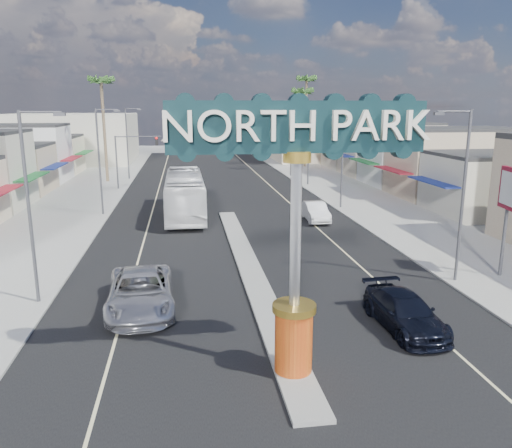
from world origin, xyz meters
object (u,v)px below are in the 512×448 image
object	(u,v)px
streetlight_r_mid	(341,153)
palm_right_far	(307,84)
streetlight_r_near	(461,188)
gateway_sign	(296,208)
palm_left_far	(101,86)
suv_right	(405,312)
traffic_signal_left	(133,151)
traffic_signal_right	(294,149)
streetlight_r_far	(290,138)
palm_right_mid	(303,96)
bank_pylon_sign	(509,195)
city_bus	(185,194)
streetlight_l_mid	(101,156)
suv_left	(141,292)
car_parked_right	(315,212)
streetlight_l_far	(128,140)
streetlight_l_near	(32,199)

from	to	relation	value
streetlight_r_mid	palm_right_far	bearing A→B (deg)	81.88
streetlight_r_near	gateway_sign	bearing A→B (deg)	-142.45
palm_left_far	suv_right	bearing A→B (deg)	-67.76
traffic_signal_left	suv_right	distance (m)	41.85
traffic_signal_right	streetlight_r_mid	world-z (taller)	streetlight_r_mid
streetlight_r_near	palm_right_far	size ratio (longest dim) A/B	0.64
streetlight_r_far	palm_right_mid	world-z (taller)	palm_right_mid
traffic_signal_right	palm_right_far	xyz separation A→B (m)	(5.82, 18.01, 8.11)
palm_right_mid	bank_pylon_sign	distance (m)	46.05
streetlight_r_near	city_bus	world-z (taller)	streetlight_r_near
palm_right_mid	bank_pylon_sign	world-z (taller)	palm_right_mid
streetlight_r_near	streetlight_l_mid	bearing A→B (deg)	136.21
gateway_sign	streetlight_r_near	bearing A→B (deg)	37.55
suv_left	city_bus	size ratio (longest dim) A/B	0.48
palm_right_mid	car_parked_right	distance (m)	32.74
streetlight_l_far	streetlight_r_far	bearing A→B (deg)	0.00
streetlight_r_far	city_bus	world-z (taller)	streetlight_r_far
gateway_sign	streetlight_l_far	size ratio (longest dim) A/B	1.02
streetlight_l_near	car_parked_right	size ratio (longest dim) A/B	1.93
palm_right_far	suv_left	size ratio (longest dim) A/B	2.22
streetlight_l_far	palm_right_far	size ratio (longest dim) A/B	0.64
traffic_signal_left	city_bus	bearing A→B (deg)	-69.51
traffic_signal_left	streetlight_l_near	distance (m)	34.03
gateway_sign	streetlight_r_far	distance (m)	51.10
gateway_sign	palm_right_far	size ratio (longest dim) A/B	0.65
streetlight_l_near	suv_left	distance (m)	6.48
traffic_signal_right	streetlight_r_far	distance (m)	8.14
gateway_sign	streetlight_r_mid	distance (m)	29.91
streetlight_l_near	car_parked_right	world-z (taller)	streetlight_l_near
palm_left_far	palm_right_far	xyz separation A→B (m)	(28.00, 12.00, 0.89)
streetlight_l_far	car_parked_right	xyz separation A→B (m)	(17.40, -26.64, -4.30)
streetlight_l_near	suv_right	world-z (taller)	streetlight_l_near
streetlight_r_mid	palm_left_far	bearing A→B (deg)	139.52
palm_right_mid	suv_right	distance (m)	52.56
streetlight_r_mid	palm_right_far	size ratio (longest dim) A/B	0.64
streetlight_r_mid	car_parked_right	size ratio (longest dim) A/B	1.93
suv_left	city_bus	bearing A→B (deg)	80.89
streetlight_l_near	palm_left_far	xyz separation A→B (m)	(-2.57, 40.00, 6.43)
traffic_signal_right	streetlight_r_mid	size ratio (longest dim) A/B	0.67
traffic_signal_left	city_bus	world-z (taller)	traffic_signal_left
suv_right	gateway_sign	bearing A→B (deg)	-154.65
suv_left	car_parked_right	bearing A→B (deg)	49.82
palm_left_far	palm_right_mid	size ratio (longest dim) A/B	1.08
streetlight_l_mid	car_parked_right	world-z (taller)	streetlight_l_mid
streetlight_l_mid	palm_right_far	bearing A→B (deg)	51.52
traffic_signal_right	bank_pylon_sign	bearing A→B (deg)	-82.85
suv_left	suv_right	distance (m)	11.70
traffic_signal_right	suv_right	distance (m)	39.40
palm_right_far	streetlight_r_mid	bearing A→B (deg)	-98.12
suv_right	bank_pylon_sign	xyz separation A→B (m)	(7.98, 5.41, 3.86)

